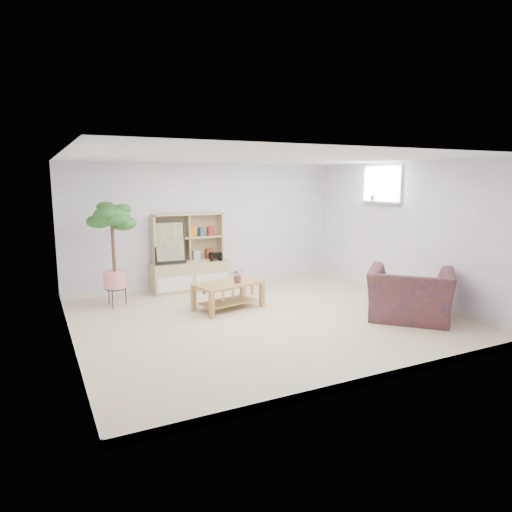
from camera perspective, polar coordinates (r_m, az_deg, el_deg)
name	(u,v)px	position (r m, az deg, el deg)	size (l,w,h in m)	color
floor	(266,318)	(7.02, 1.20, -7.78)	(5.50, 5.00, 0.01)	#B8B096
ceiling	(266,158)	(6.71, 1.27, 12.18)	(5.50, 5.00, 0.01)	white
walls	(266,240)	(6.76, 1.23, 1.97)	(5.51, 5.01, 2.40)	silver
baseboard	(266,315)	(7.01, 1.20, -7.39)	(5.50, 5.00, 0.10)	white
window	(383,184)	(8.77, 15.55, 8.62)	(0.10, 0.98, 0.68)	#D0E4FF
window_sill	(379,202)	(8.74, 15.16, 6.53)	(0.14, 1.00, 0.04)	white
storage_unit	(190,252)	(8.71, -8.28, 0.45)	(1.46, 0.49, 1.46)	tan
poster	(170,243)	(8.52, -10.74, 1.63)	(0.57, 0.13, 0.79)	gold
toy_truck	(216,256)	(8.81, -5.08, -0.01)	(0.32, 0.22, 0.17)	black
coffee_table	(228,296)	(7.47, -3.49, -4.99)	(1.07, 0.58, 0.44)	#A77F40
table_plant	(238,275)	(7.40, -2.29, -2.41)	(0.22, 0.19, 0.24)	#1E4926
floor_tree	(114,255)	(7.83, -17.38, 0.14)	(0.64, 0.64, 1.74)	#154212
armchair	(410,291)	(7.21, 18.70, -4.17)	(1.20, 1.04, 0.89)	#1D2143
sill_plant	(373,195)	(8.86, 14.46, 7.43)	(0.12, 0.10, 0.22)	#154212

